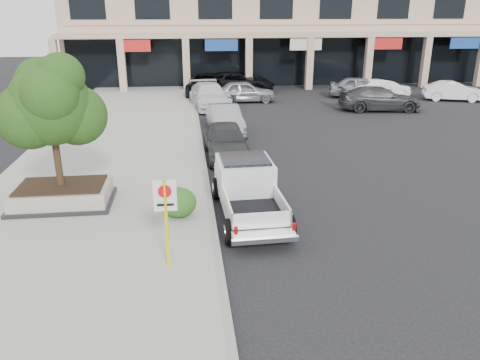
% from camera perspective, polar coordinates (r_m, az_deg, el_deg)
% --- Properties ---
extents(ground, '(120.00, 120.00, 0.00)m').
position_cam_1_polar(ground, '(12.91, 4.13, -8.62)').
color(ground, black).
rests_on(ground, ground).
extents(sidewalk, '(8.00, 52.00, 0.15)m').
position_cam_1_polar(sidewalk, '(18.46, -16.53, -0.16)').
color(sidewalk, gray).
rests_on(sidewalk, ground).
extents(curb, '(0.20, 52.00, 0.15)m').
position_cam_1_polar(curb, '(18.18, -4.19, 0.34)').
color(curb, gray).
rests_on(curb, ground).
extents(strip_mall, '(40.55, 12.43, 9.50)m').
position_cam_1_polar(strip_mall, '(46.22, 6.35, 18.11)').
color(strip_mall, '#CBA88F').
rests_on(strip_mall, ground).
extents(planter, '(3.20, 2.20, 0.68)m').
position_cam_1_polar(planter, '(16.43, -20.83, -1.67)').
color(planter, black).
rests_on(planter, sidewalk).
extents(planter_tree, '(2.90, 2.55, 4.00)m').
position_cam_1_polar(planter_tree, '(15.76, -21.54, 8.54)').
color(planter_tree, black).
rests_on(planter_tree, planter).
extents(no_parking_sign, '(0.55, 0.09, 2.30)m').
position_cam_1_polar(no_parking_sign, '(11.34, -9.02, -3.87)').
color(no_parking_sign, yellow).
rests_on(no_parking_sign, sidewalk).
extents(hedge, '(1.10, 0.99, 0.93)m').
position_cam_1_polar(hedge, '(14.48, -7.49, -2.74)').
color(hedge, '#234D16').
rests_on(hedge, sidewalk).
extents(pickup_truck, '(2.12, 5.33, 1.66)m').
position_cam_1_polar(pickup_truck, '(14.62, 1.15, -1.45)').
color(pickup_truck, white).
rests_on(pickup_truck, ground).
extents(curb_car_a, '(1.83, 4.47, 1.52)m').
position_cam_1_polar(curb_car_a, '(20.71, -1.67, 4.83)').
color(curb_car_a, '#292C2E').
rests_on(curb_car_a, ground).
extents(curb_car_b, '(1.83, 4.46, 1.44)m').
position_cam_1_polar(curb_car_b, '(25.14, -1.85, 7.45)').
color(curb_car_b, gray).
rests_on(curb_car_b, ground).
extents(curb_car_c, '(2.85, 5.71, 1.59)m').
position_cam_1_polar(curb_car_c, '(31.80, -3.75, 10.21)').
color(curb_car_c, silver).
rests_on(curb_car_c, ground).
extents(curb_car_d, '(3.24, 6.10, 1.63)m').
position_cam_1_polar(curb_car_d, '(36.59, -4.29, 11.52)').
color(curb_car_d, black).
rests_on(curb_car_d, ground).
extents(lot_car_a, '(4.43, 1.83, 1.50)m').
position_cam_1_polar(lot_car_a, '(33.80, 0.54, 10.76)').
color(lot_car_a, '#94979C').
rests_on(lot_car_a, ground).
extents(lot_car_b, '(4.42, 2.88, 1.38)m').
position_cam_1_polar(lot_car_b, '(36.75, 17.12, 10.54)').
color(lot_car_b, white).
rests_on(lot_car_b, ground).
extents(lot_car_c, '(5.47, 2.72, 1.53)m').
position_cam_1_polar(lot_car_c, '(32.14, 16.66, 9.48)').
color(lot_car_c, '#313336').
rests_on(lot_car_c, ground).
extents(lot_car_d, '(6.21, 3.66, 1.62)m').
position_cam_1_polar(lot_car_d, '(37.89, -0.28, 11.85)').
color(lot_car_d, black).
rests_on(lot_car_d, ground).
extents(lot_car_e, '(4.95, 3.15, 1.57)m').
position_cam_1_polar(lot_car_e, '(36.51, 14.54, 10.88)').
color(lot_car_e, gray).
rests_on(lot_car_e, ground).
extents(lot_car_f, '(4.37, 2.63, 1.36)m').
position_cam_1_polar(lot_car_f, '(37.64, 24.57, 9.83)').
color(lot_car_f, white).
rests_on(lot_car_f, ground).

